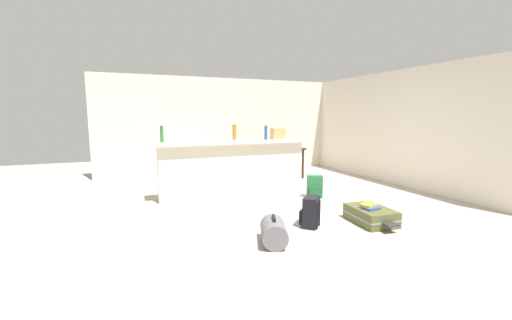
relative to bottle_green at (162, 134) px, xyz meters
name	(u,v)px	position (x,y,z in m)	size (l,w,h in m)	color
ground_plane	(275,199)	(1.93, -0.55, -1.23)	(13.00, 13.00, 0.05)	#ADA393
wall_back	(226,126)	(1.93, 2.50, 0.05)	(6.60, 0.10, 2.50)	silver
wall_right	(391,128)	(4.98, -0.25, 0.05)	(0.10, 6.00, 2.50)	silver
partition_half_wall	(234,170)	(1.29, -0.10, -0.70)	(2.80, 0.20, 1.01)	silver
bar_countertop	(234,142)	(1.29, -0.10, -0.17)	(2.96, 0.40, 0.05)	white
bottle_green	(162,134)	(0.00, 0.00, 0.00)	(0.06, 0.06, 0.29)	#2D6B38
bottle_white	(202,135)	(0.69, -0.04, -0.04)	(0.06, 0.06, 0.22)	silver
bottle_amber	(234,132)	(1.33, -0.01, 0.00)	(0.07, 0.07, 0.30)	#9E661E
bottle_blue	(266,133)	(1.90, -0.19, -0.01)	(0.06, 0.06, 0.28)	#284C89
bottle_clear	(292,133)	(2.50, -0.16, -0.02)	(0.07, 0.07, 0.25)	silver
grocery_bag	(278,134)	(2.21, -0.08, -0.04)	(0.26, 0.18, 0.22)	tan
dining_table	(279,151)	(2.88, 1.21, -0.56)	(1.10, 0.80, 0.74)	#332319
dining_chair_near_partition	(285,160)	(2.79, 0.69, -0.69)	(0.41, 0.41, 0.93)	black
dining_chair_far_side	(269,154)	(2.86, 1.76, -0.69)	(0.47, 0.47, 0.93)	black
suitcase_flat_olive	(371,215)	(2.60, -2.32, -1.09)	(0.55, 0.85, 0.22)	#51562D
backpack_black	(310,212)	(1.72, -2.13, -1.00)	(0.34, 0.34, 0.42)	black
duffel_bag_grey	(274,232)	(1.00, -2.47, -1.05)	(0.45, 0.55, 0.34)	slate
backpack_green	(315,187)	(2.63, -0.80, -1.00)	(0.33, 0.32, 0.42)	#286B3D
book_stack	(370,206)	(2.56, -2.33, -0.95)	(0.26, 0.26, 0.06)	#334C99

